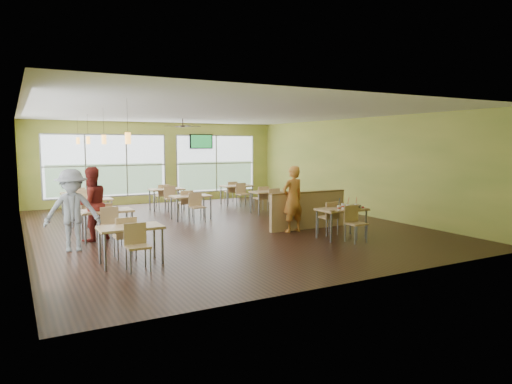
% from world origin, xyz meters
% --- Properties ---
extents(room, '(12.00, 12.04, 3.20)m').
position_xyz_m(room, '(0.00, 0.00, 1.60)').
color(room, black).
rests_on(room, ground).
extents(window_bays, '(9.24, 10.24, 2.38)m').
position_xyz_m(window_bays, '(-2.65, 3.08, 1.48)').
color(window_bays, white).
rests_on(window_bays, room).
extents(main_table, '(1.22, 1.52, 0.87)m').
position_xyz_m(main_table, '(2.00, -3.00, 0.63)').
color(main_table, tan).
rests_on(main_table, floor).
extents(half_wall_divider, '(2.40, 0.14, 1.04)m').
position_xyz_m(half_wall_divider, '(2.00, -1.55, 0.52)').
color(half_wall_divider, tan).
rests_on(half_wall_divider, floor).
extents(dining_tables, '(6.92, 8.72, 0.87)m').
position_xyz_m(dining_tables, '(-1.05, 1.71, 0.63)').
color(dining_tables, tan).
rests_on(dining_tables, floor).
extents(pendant_lights, '(0.11, 7.31, 0.86)m').
position_xyz_m(pendant_lights, '(-3.20, 0.68, 2.45)').
color(pendant_lights, '#2D2119').
rests_on(pendant_lights, ceiling).
extents(ceiling_fan, '(1.25, 1.25, 0.29)m').
position_xyz_m(ceiling_fan, '(-0.00, 3.00, 2.95)').
color(ceiling_fan, '#2D2119').
rests_on(ceiling_fan, ceiling).
extents(tv_backwall, '(1.00, 0.07, 0.60)m').
position_xyz_m(tv_backwall, '(1.80, 5.90, 2.45)').
color(tv_backwall, black).
rests_on(tv_backwall, wall_back).
extents(man_plaid, '(0.69, 0.50, 1.77)m').
position_xyz_m(man_plaid, '(1.37, -1.73, 0.88)').
color(man_plaid, '#D34D17').
rests_on(man_plaid, floor).
extents(patron_maroon, '(1.06, 0.94, 1.80)m').
position_xyz_m(patron_maroon, '(-3.53, -0.37, 0.90)').
color(patron_maroon, maroon).
rests_on(patron_maroon, floor).
extents(patron_grey, '(1.22, 0.77, 1.80)m').
position_xyz_m(patron_grey, '(-4.06, -1.29, 0.90)').
color(patron_grey, slate).
rests_on(patron_grey, floor).
extents(cup_blue, '(0.09, 0.09, 0.32)m').
position_xyz_m(cup_blue, '(1.72, -3.24, 0.82)').
color(cup_blue, white).
rests_on(cup_blue, main_table).
extents(cup_yellow, '(0.10, 0.10, 0.37)m').
position_xyz_m(cup_yellow, '(1.97, -3.10, 0.82)').
color(cup_yellow, white).
rests_on(cup_yellow, main_table).
extents(cup_red_near, '(0.09, 0.09, 0.32)m').
position_xyz_m(cup_red_near, '(2.00, -3.24, 0.82)').
color(cup_red_near, white).
rests_on(cup_red_near, main_table).
extents(cup_red_far, '(0.08, 0.08, 0.30)m').
position_xyz_m(cup_red_far, '(2.31, -3.17, 0.81)').
color(cup_red_far, white).
rests_on(cup_red_far, main_table).
extents(food_basket, '(0.26, 0.26, 0.06)m').
position_xyz_m(food_basket, '(2.44, -3.01, 0.78)').
color(food_basket, black).
rests_on(food_basket, main_table).
extents(ketchup_cup, '(0.07, 0.07, 0.03)m').
position_xyz_m(ketchup_cup, '(2.55, -3.15, 0.76)').
color(ketchup_cup, '#9C0413').
rests_on(ketchup_cup, main_table).
extents(wrapper_left, '(0.17, 0.16, 0.04)m').
position_xyz_m(wrapper_left, '(1.48, -3.30, 0.77)').
color(wrapper_left, tan).
rests_on(wrapper_left, main_table).
extents(wrapper_mid, '(0.26, 0.25, 0.05)m').
position_xyz_m(wrapper_mid, '(2.08, -2.95, 0.78)').
color(wrapper_mid, tan).
rests_on(wrapper_mid, main_table).
extents(wrapper_right, '(0.17, 0.16, 0.03)m').
position_xyz_m(wrapper_right, '(2.29, -3.30, 0.77)').
color(wrapper_right, tan).
rests_on(wrapper_right, main_table).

